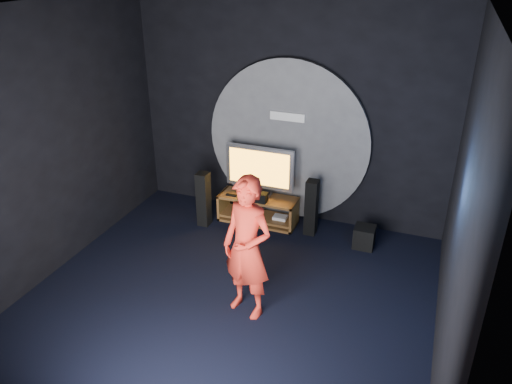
% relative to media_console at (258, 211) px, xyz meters
% --- Properties ---
extents(floor, '(5.00, 5.00, 0.00)m').
position_rel_media_console_xyz_m(floor, '(0.34, -2.05, -0.20)').
color(floor, black).
rests_on(floor, ground).
extents(back_wall, '(5.00, 0.04, 3.50)m').
position_rel_media_console_xyz_m(back_wall, '(0.34, 0.45, 1.55)').
color(back_wall, black).
rests_on(back_wall, ground).
extents(front_wall, '(5.00, 0.04, 3.50)m').
position_rel_media_console_xyz_m(front_wall, '(0.34, -4.55, 1.55)').
color(front_wall, black).
rests_on(front_wall, ground).
extents(left_wall, '(0.04, 5.00, 3.50)m').
position_rel_media_console_xyz_m(left_wall, '(-2.16, -2.05, 1.55)').
color(left_wall, black).
rests_on(left_wall, ground).
extents(right_wall, '(0.04, 5.00, 3.50)m').
position_rel_media_console_xyz_m(right_wall, '(2.84, -2.05, 1.55)').
color(right_wall, black).
rests_on(right_wall, ground).
extents(ceiling, '(5.00, 5.00, 0.01)m').
position_rel_media_console_xyz_m(ceiling, '(0.34, -2.05, 3.31)').
color(ceiling, black).
rests_on(ceiling, back_wall).
extents(wall_disc_panel, '(2.60, 0.11, 2.60)m').
position_rel_media_console_xyz_m(wall_disc_panel, '(0.34, 0.39, 1.11)').
color(wall_disc_panel, '#515156').
rests_on(wall_disc_panel, ground).
extents(media_console, '(1.27, 0.45, 0.45)m').
position_rel_media_console_xyz_m(media_console, '(0.00, 0.00, 0.00)').
color(media_console, brown).
rests_on(media_console, ground).
extents(tv, '(1.11, 0.22, 0.83)m').
position_rel_media_console_xyz_m(tv, '(-0.01, 0.07, 0.71)').
color(tv, '#BABAC2').
rests_on(tv, media_console).
extents(center_speaker, '(0.40, 0.15, 0.15)m').
position_rel_media_console_xyz_m(center_speaker, '(-0.01, -0.15, 0.33)').
color(center_speaker, black).
rests_on(center_speaker, media_console).
extents(remote, '(0.18, 0.05, 0.02)m').
position_rel_media_console_xyz_m(remote, '(-0.42, -0.12, 0.27)').
color(remote, black).
rests_on(remote, media_console).
extents(tower_speaker_left, '(0.18, 0.20, 0.90)m').
position_rel_media_console_xyz_m(tower_speaker_left, '(-0.79, -0.38, 0.25)').
color(tower_speaker_left, black).
rests_on(tower_speaker_left, ground).
extents(tower_speaker_right, '(0.18, 0.20, 0.90)m').
position_rel_media_console_xyz_m(tower_speaker_right, '(0.89, -0.06, 0.25)').
color(tower_speaker_right, black).
rests_on(tower_speaker_right, ground).
extents(subwoofer, '(0.30, 0.30, 0.33)m').
position_rel_media_console_xyz_m(subwoofer, '(1.74, -0.16, -0.03)').
color(subwoofer, black).
rests_on(subwoofer, ground).
extents(player, '(0.75, 0.59, 1.79)m').
position_rel_media_console_xyz_m(player, '(0.65, -2.14, 0.70)').
color(player, red).
rests_on(player, ground).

